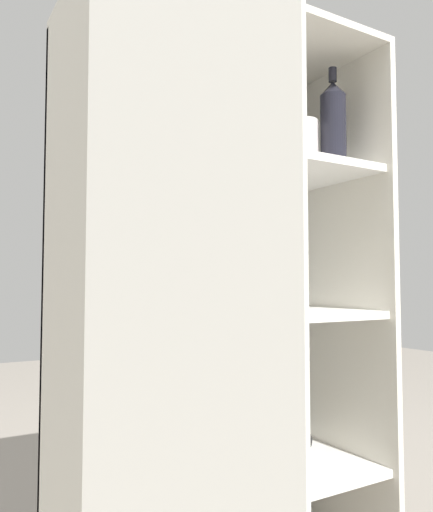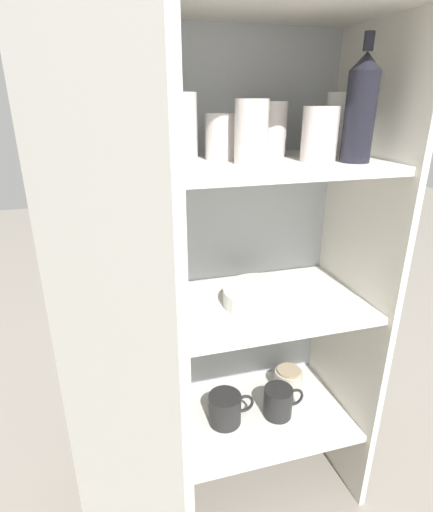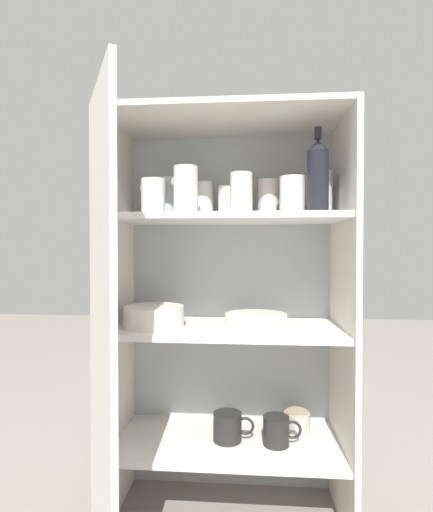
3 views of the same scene
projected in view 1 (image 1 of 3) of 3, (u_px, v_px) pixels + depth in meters
cupboard_back_panel at (191, 302)px, 1.34m from camera, size 0.77×0.02×1.31m
cupboard_side_left at (65, 308)px, 1.00m from camera, size 0.02×0.38×1.31m
cupboard_side_right at (342, 301)px, 1.38m from camera, size 0.02×0.38×1.31m
cupboard_top_panel at (226, 33)px, 1.23m from camera, size 0.77×0.38×0.02m
shelf_board_lower at (226, 481)px, 1.16m from camera, size 0.74×0.34×0.02m
shelf_board_middle at (226, 316)px, 1.19m from camera, size 0.74×0.34×0.02m
shelf_board_upper at (226, 164)px, 1.21m from camera, size 0.74×0.34×0.02m
cupboard_door at (183, 316)px, 0.73m from camera, size 0.19×0.35×1.31m
tumbler_glass_0 at (198, 110)px, 1.07m from camera, size 0.08×0.08×0.15m
tumbler_glass_1 at (302, 144)px, 1.28m from camera, size 0.08×0.08×0.12m
tumbler_glass_2 at (214, 143)px, 1.25m from camera, size 0.07×0.07×0.10m
tumbler_glass_3 at (249, 132)px, 1.21m from camera, size 0.07×0.07×0.13m
tumbler_glass_4 at (255, 149)px, 1.35m from camera, size 0.08×0.08×0.13m
tumbler_glass_5 at (122, 126)px, 1.18m from camera, size 0.08×0.08×0.15m
tumbler_glass_6 at (145, 112)px, 1.04m from camera, size 0.08×0.08×0.11m
tumbler_glass_7 at (177, 137)px, 1.23m from camera, size 0.08×0.08×0.12m
tumbler_glass_8 at (312, 151)px, 1.40m from camera, size 0.08×0.08×0.15m
wine_glass_1 at (120, 107)px, 1.09m from camera, size 0.08×0.08×0.13m
wine_glass_2 at (172, 107)px, 1.14m from camera, size 0.09×0.09×0.15m
wine_bottle at (333, 124)px, 1.29m from camera, size 0.07×0.07×0.26m
plate_stack_white at (263, 302)px, 1.22m from camera, size 0.20×0.20×0.04m
mixing_bowl_large at (137, 298)px, 1.03m from camera, size 0.20×0.20×0.07m
coffee_mug_primary at (229, 457)px, 1.16m from camera, size 0.14×0.09×0.09m
coffee_mug_extra_1 at (287, 447)px, 1.23m from camera, size 0.13×0.09×0.09m
storage_jar at (287, 436)px, 1.35m from camera, size 0.09×0.09×0.08m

